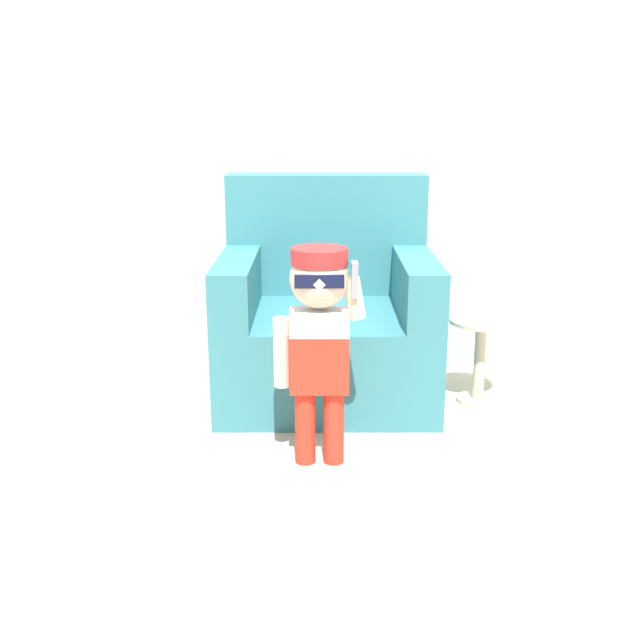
{
  "coord_description": "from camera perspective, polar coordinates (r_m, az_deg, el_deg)",
  "views": [
    {
      "loc": [
        -0.25,
        -3.41,
        1.35
      ],
      "look_at": [
        -0.23,
        -0.33,
        0.48
      ],
      "focal_mm": 42.0,
      "sensor_mm": 36.0,
      "label": 1
    }
  ],
  "objects": [
    {
      "name": "side_table",
      "position": [
        3.61,
        11.83,
        -2.39
      ],
      "size": [
        0.3,
        0.3,
        0.41
      ],
      "color": "beige",
      "rests_on": "ground_plane"
    },
    {
      "name": "armchair",
      "position": [
        3.66,
        0.24,
        0.11
      ],
      "size": [
        1.01,
        0.94,
        1.04
      ],
      "color": "teal",
      "rests_on": "ground_plane"
    },
    {
      "name": "person_child",
      "position": [
        2.83,
        -0.35,
        -0.2
      ],
      "size": [
        0.35,
        0.26,
        0.86
      ],
      "color": "red",
      "rests_on": "ground_plane"
    },
    {
      "name": "wall_back",
      "position": [
        4.11,
        3.26,
        14.97
      ],
      "size": [
        10.0,
        0.05,
        2.6
      ],
      "color": "silver",
      "rests_on": "ground_plane"
    },
    {
      "name": "ground_plane",
      "position": [
        3.68,
        3.6,
        -5.86
      ],
      "size": [
        10.0,
        10.0,
        0.0
      ],
      "primitive_type": "plane",
      "color": "#BCB29E"
    }
  ]
}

